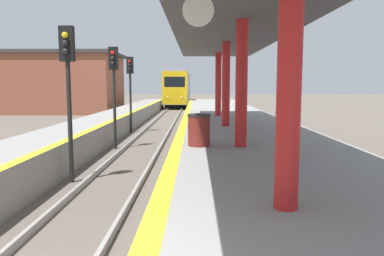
% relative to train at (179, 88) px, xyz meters
% --- Properties ---
extents(train, '(2.65, 18.50, 4.28)m').
position_rel_train_xyz_m(train, '(0.00, 0.00, 0.00)').
color(train, black).
rests_on(train, ground).
extents(signal_near, '(0.36, 0.31, 4.10)m').
position_rel_train_xyz_m(signal_near, '(-1.17, -37.91, 0.71)').
color(signal_near, black).
rests_on(signal_near, ground).
extents(signal_mid, '(0.36, 0.31, 4.10)m').
position_rel_train_xyz_m(signal_mid, '(-1.13, -32.62, 0.71)').
color(signal_mid, black).
rests_on(signal_mid, ground).
extents(signal_far, '(0.36, 0.31, 4.10)m').
position_rel_train_xyz_m(signal_far, '(-1.39, -27.32, 0.71)').
color(signal_far, black).
rests_on(signal_far, ground).
extents(station_canopy, '(3.81, 19.81, 3.47)m').
position_rel_train_xyz_m(station_canopy, '(3.33, -35.47, 2.04)').
color(station_canopy, red).
rests_on(station_canopy, platform_right).
extents(trash_bin, '(0.62, 0.62, 0.85)m').
position_rel_train_xyz_m(trash_bin, '(2.24, -37.83, -0.77)').
color(trash_bin, maroon).
rests_on(trash_bin, platform_right).
extents(station_building, '(13.78, 8.20, 5.59)m').
position_rel_train_xyz_m(station_building, '(-11.96, -11.98, 0.63)').
color(station_building, brown).
rests_on(station_building, ground).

